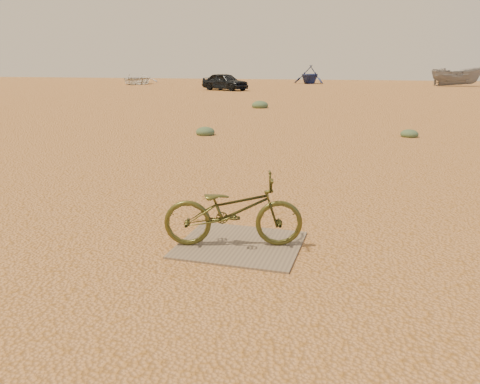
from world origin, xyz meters
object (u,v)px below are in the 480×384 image
(boat_far_left, at_px, (310,74))
(bicycle, at_px, (233,210))
(boat_near_left, at_px, (136,79))
(car, at_px, (225,82))
(plywood_board, at_px, (240,244))
(boat_mid_right, at_px, (457,77))

(boat_far_left, bearing_deg, bicycle, -71.68)
(boat_near_left, distance_m, boat_far_left, 18.06)
(bicycle, height_order, boat_near_left, boat_near_left)
(boat_near_left, bearing_deg, car, -43.62)
(boat_near_left, xyz_separation_m, boat_far_left, (16.79, 6.62, 0.44))
(plywood_board, height_order, boat_mid_right, boat_mid_right)
(car, bearing_deg, bicycle, -137.88)
(plywood_board, bearing_deg, car, 108.44)
(car, distance_m, boat_far_left, 15.75)
(bicycle, relative_size, boat_mid_right, 0.34)
(plywood_board, distance_m, bicycle, 0.42)
(plywood_board, bearing_deg, boat_near_left, 119.91)
(bicycle, height_order, boat_mid_right, boat_mid_right)
(bicycle, height_order, car, car)
(car, xyz_separation_m, boat_near_left, (-12.35, 8.48, -0.14))
(boat_near_left, xyz_separation_m, boat_mid_right, (30.73, 4.35, 0.35))
(plywood_board, bearing_deg, boat_mid_right, 79.51)
(plywood_board, relative_size, boat_near_left, 0.27)
(boat_far_left, height_order, boat_mid_right, boat_far_left)
(bicycle, xyz_separation_m, boat_far_left, (-5.79, 46.03, 0.54))
(boat_near_left, height_order, boat_mid_right, boat_mid_right)
(boat_near_left, bearing_deg, boat_mid_right, -1.07)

